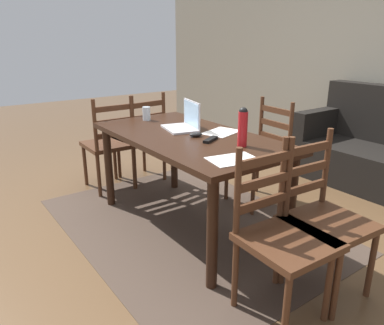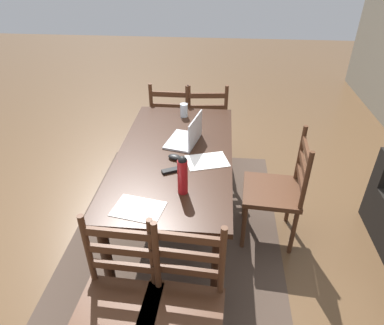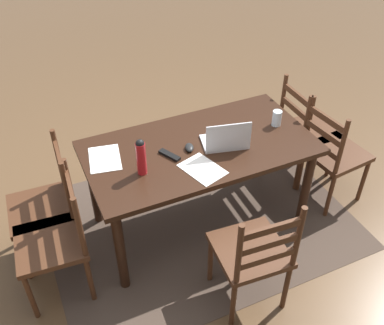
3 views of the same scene
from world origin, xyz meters
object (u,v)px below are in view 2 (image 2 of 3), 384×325
drinking_glass (184,110)px  computer_mouse (175,157)px  chair_right_far (182,312)px  water_bottle (183,174)px  tv_remote (174,170)px  laptop (188,136)px  chair_left_near (173,123)px  chair_left_far (205,124)px  dining_table (175,163)px  chair_far_head (277,191)px  chair_right_near (118,307)px

drinking_glass → computer_mouse: size_ratio=1.20×
chair_right_far → water_bottle: water_bottle is taller
tv_remote → chair_right_far: bearing=-16.9°
laptop → drinking_glass: bearing=-170.0°
chair_right_far → computer_mouse: bearing=-170.9°
drinking_glass → laptop: bearing=10.0°
laptop → tv_remote: size_ratio=2.13×
chair_right_far → water_bottle: 0.78m
chair_left_near → laptop: (0.95, 0.26, 0.36)m
chair_left_near → chair_left_far: 0.35m
dining_table → chair_left_far: bearing=171.0°
computer_mouse → chair_left_far: bearing=-169.7°
chair_left_far → drinking_glass: size_ratio=7.91×
laptop → computer_mouse: size_ratio=3.62×
chair_left_near → laptop: bearing=15.2°
chair_left_near → water_bottle: water_bottle is taller
chair_right_far → chair_left_far: bearing=180.0°
chair_left_far → drinking_glass: 0.62m
laptop → drinking_glass: (-0.48, -0.08, 0.00)m
laptop → computer_mouse: laptop is taller
chair_far_head → chair_right_near: bearing=-41.3°
chair_right_near → chair_left_far: same height
chair_far_head → drinking_glass: (-0.65, -0.80, 0.37)m
water_bottle → laptop: bearing=-177.3°
chair_right_near → water_bottle: size_ratio=3.56×
chair_far_head → chair_left_far: (-1.12, -0.63, 0.00)m
chair_left_far → laptop: size_ratio=2.62×
dining_table → drinking_glass: bearing=179.9°
water_bottle → computer_mouse: 0.42m
laptop → water_bottle: (0.64, 0.03, 0.08)m
chair_right_near → chair_left_far: bearing=171.1°
chair_right_far → laptop: bearing=-176.0°
chair_right_far → tv_remote: 0.94m
chair_far_head → tv_remote: 0.87m
chair_right_far → laptop: (-1.28, -0.09, 0.36)m
laptop → water_bottle: size_ratio=1.36×
chair_far_head → chair_right_near: size_ratio=1.00×
drinking_glass → tv_remote: 0.89m
chair_right_near → computer_mouse: 1.09m
drinking_glass → computer_mouse: drinking_glass is taller
computer_mouse → chair_right_near: bearing=8.2°
water_bottle → chair_right_near: bearing=-24.1°
chair_far_head → laptop: 0.82m
chair_right_near → laptop: 1.35m
chair_right_near → dining_table: bearing=171.3°
dining_table → chair_left_near: bearing=-171.1°
chair_right_near → computer_mouse: bearing=170.0°
dining_table → chair_left_far: chair_left_far is taller
chair_far_head → dining_table: bearing=-90.2°
chair_left_far → water_bottle: water_bottle is taller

